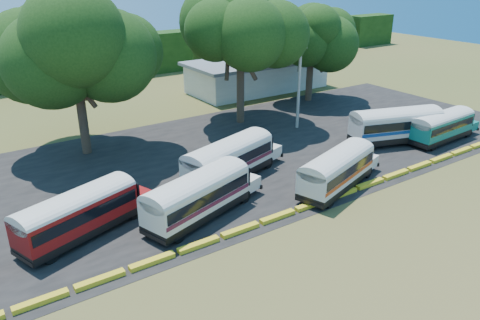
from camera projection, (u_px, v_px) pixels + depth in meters
ground at (304, 219)px, 31.07m from camera, size 160.00×160.00×0.00m
asphalt_strip at (221, 158)px, 40.74m from camera, size 64.00×24.00×0.02m
curb at (295, 211)px, 31.78m from camera, size 53.70×0.45×0.30m
terminal_building at (257, 74)px, 62.51m from camera, size 19.00×9.00×4.00m
treeline_backdrop at (81, 60)px, 66.54m from camera, size 130.00×4.00×6.00m
bus_red at (80, 211)px, 28.44m from camera, size 9.50×5.22×3.05m
bus_cream_west at (199, 194)px, 30.49m from camera, size 9.95×5.20×3.19m
bus_cream_east at (230, 157)px, 36.08m from camera, size 10.24×5.31×3.28m
bus_white_red at (338, 168)px, 34.51m from camera, size 9.59×5.00×3.07m
bus_white_blue at (398, 124)px, 43.50m from camera, size 10.60×5.61×3.39m
bus_teal at (443, 125)px, 43.99m from camera, size 8.98×2.63×2.92m
tree_west at (72, 40)px, 38.14m from camera, size 10.88×10.88×13.96m
tree_center at (240, 20)px, 46.11m from camera, size 9.94×9.94×14.25m
tree_east at (312, 31)px, 54.96m from camera, size 8.58×8.58×11.58m
utility_pole at (299, 86)px, 46.72m from camera, size 1.60×0.30×8.53m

